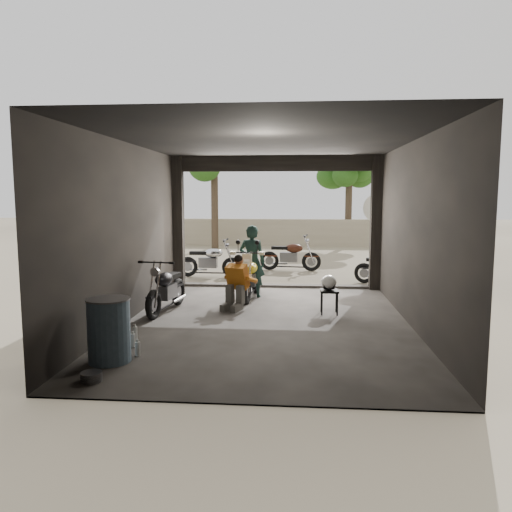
% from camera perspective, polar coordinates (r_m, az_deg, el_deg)
% --- Properties ---
extents(ground, '(80.00, 80.00, 0.00)m').
position_cam_1_polar(ground, '(8.95, 1.24, -7.74)').
color(ground, '#7A6D56').
rests_on(ground, ground).
extents(garage, '(7.00, 7.13, 3.20)m').
position_cam_1_polar(garage, '(9.26, 1.47, 0.81)').
color(garage, '#2D2B28').
rests_on(garage, ground).
extents(boundary_wall, '(18.00, 0.30, 1.20)m').
position_cam_1_polar(boundary_wall, '(22.71, 3.41, 2.72)').
color(boundary_wall, gray).
rests_on(boundary_wall, ground).
extents(tree_left, '(2.20, 2.20, 5.60)m').
position_cam_1_polar(tree_left, '(21.50, -4.80, 11.50)').
color(tree_left, '#382B1E').
rests_on(tree_left, ground).
extents(tree_right, '(2.20, 2.20, 5.00)m').
position_cam_1_polar(tree_right, '(22.79, 10.63, 10.07)').
color(tree_right, '#382B1E').
rests_on(tree_right, ground).
extents(main_bike, '(0.81, 1.71, 1.11)m').
position_cam_1_polar(main_bike, '(10.97, -0.53, -2.04)').
color(main_bike, beige).
rests_on(main_bike, ground).
extents(left_bike, '(0.85, 1.64, 1.06)m').
position_cam_1_polar(left_bike, '(9.84, -10.22, -3.32)').
color(left_bike, black).
rests_on(left_bike, ground).
extents(outside_bike_a, '(1.58, 0.68, 1.06)m').
position_cam_1_polar(outside_bike_a, '(13.94, -5.32, -0.24)').
color(outside_bike_a, black).
rests_on(outside_bike_a, ground).
extents(outside_bike_b, '(1.67, 0.83, 1.09)m').
position_cam_1_polar(outside_bike_b, '(15.08, 3.94, 0.36)').
color(outside_bike_b, '#401C0F').
rests_on(outside_bike_b, ground).
extents(outside_bike_c, '(1.60, 1.14, 1.00)m').
position_cam_1_polar(outside_bike_c, '(13.04, 14.78, -1.07)').
color(outside_bike_c, black).
rests_on(outside_bike_c, ground).
extents(rider, '(0.65, 0.49, 1.62)m').
position_cam_1_polar(rider, '(11.05, -0.46, -0.63)').
color(rider, '#172E29').
rests_on(rider, ground).
extents(mechanic, '(0.74, 0.86, 1.05)m').
position_cam_1_polar(mechanic, '(9.92, -2.40, -3.17)').
color(mechanic, orange).
rests_on(mechanic, ground).
extents(stool, '(0.35, 0.35, 0.48)m').
position_cam_1_polar(stool, '(9.61, 8.38, -4.29)').
color(stool, black).
rests_on(stool, ground).
extents(helmet, '(0.40, 0.40, 0.28)m').
position_cam_1_polar(helmet, '(9.61, 8.31, -3.00)').
color(helmet, white).
rests_on(helmet, stool).
extents(oil_drum, '(0.70, 0.70, 0.88)m').
position_cam_1_polar(oil_drum, '(7.10, -16.45, -8.25)').
color(oil_drum, '#476177').
rests_on(oil_drum, ground).
extents(sign_post, '(0.77, 0.08, 2.32)m').
position_cam_1_polar(sign_post, '(13.58, 13.71, 3.76)').
color(sign_post, black).
rests_on(sign_post, ground).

